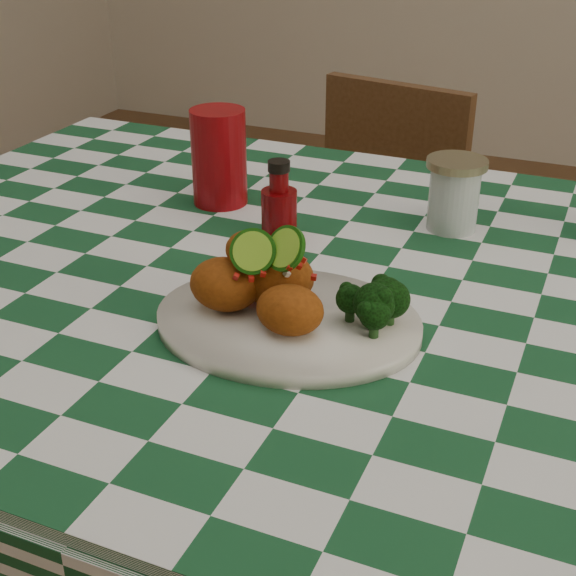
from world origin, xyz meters
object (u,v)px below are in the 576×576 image
at_px(ketchup_bottle, 279,200).
at_px(wooden_chair_left, 355,268).
at_px(plate, 288,322).
at_px(red_tumbler, 219,157).
at_px(dining_table, 361,512).
at_px(mason_jar, 454,195).
at_px(fried_chicken_pile, 275,274).

distance_m(ketchup_bottle, wooden_chair_left, 0.80).
relative_size(plate, red_tumbler, 2.07).
distance_m(dining_table, ketchup_bottle, 0.50).
distance_m(red_tumbler, wooden_chair_left, 0.73).
bearing_deg(red_tumbler, dining_table, -29.97).
height_order(plate, mason_jar, mason_jar).
relative_size(fried_chicken_pile, ketchup_bottle, 1.38).
bearing_deg(dining_table, plate, -113.36).
bearing_deg(plate, ketchup_bottle, 116.01).
bearing_deg(plate, dining_table, 66.64).
xyz_separation_m(fried_chicken_pile, red_tumbler, (-0.24, 0.33, 0.01)).
distance_m(plate, mason_jar, 0.39).
distance_m(red_tumbler, mason_jar, 0.37).
distance_m(fried_chicken_pile, ketchup_bottle, 0.26).
xyz_separation_m(fried_chicken_pile, wooden_chair_left, (-0.19, 0.90, -0.44)).
height_order(dining_table, plate, plate).
bearing_deg(wooden_chair_left, dining_table, -59.05).
bearing_deg(fried_chicken_pile, wooden_chair_left, 102.13).
height_order(ketchup_bottle, wooden_chair_left, ketchup_bottle).
relative_size(fried_chicken_pile, mason_jar, 1.49).
distance_m(red_tumbler, ketchup_bottle, 0.17).
height_order(dining_table, ketchup_bottle, ketchup_bottle).
relative_size(ketchup_bottle, mason_jar, 1.08).
bearing_deg(mason_jar, wooden_chair_left, 121.13).
xyz_separation_m(fried_chicken_pile, mason_jar, (0.13, 0.37, -0.02)).
xyz_separation_m(red_tumbler, mason_jar, (0.37, 0.04, -0.02)).
bearing_deg(dining_table, wooden_chair_left, 109.71).
xyz_separation_m(red_tumbler, ketchup_bottle, (0.15, -0.09, -0.02)).
bearing_deg(mason_jar, dining_table, -101.98).
bearing_deg(plate, mason_jar, 73.47).
xyz_separation_m(dining_table, red_tumbler, (-0.32, 0.19, 0.47)).
bearing_deg(plate, red_tumbler, 128.42).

